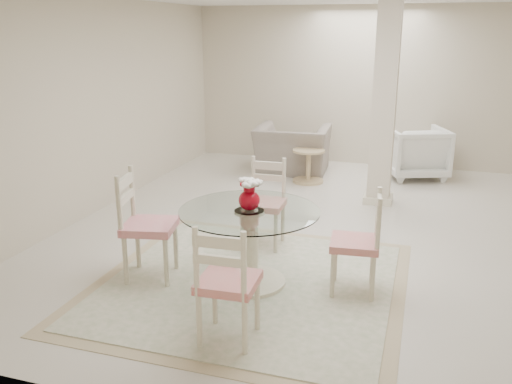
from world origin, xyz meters
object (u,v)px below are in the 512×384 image
(red_vase, at_px, (250,194))
(dining_chair_north, at_px, (266,196))
(side_table, at_px, (308,167))
(armchair_white, at_px, (416,152))
(column, at_px, (384,104))
(dining_chair_west, at_px, (141,217))
(dining_chair_south, at_px, (225,276))
(dining_table, at_px, (249,247))
(recliner_taupe, at_px, (292,149))
(dining_chair_east, at_px, (363,235))

(red_vase, xyz_separation_m, dining_chair_north, (-0.15, 1.01, -0.33))
(dining_chair_north, relative_size, side_table, 2.05)
(side_table, bearing_deg, armchair_white, 27.23)
(column, distance_m, dining_chair_west, 3.73)
(red_vase, height_order, dining_chair_north, dining_chair_north)
(dining_chair_north, distance_m, dining_chair_south, 2.04)
(dining_table, distance_m, armchair_white, 4.66)
(dining_chair_west, xyz_separation_m, side_table, (0.78, 3.81, -0.38))
(column, relative_size, recliner_taupe, 2.28)
(column, xyz_separation_m, dining_table, (-0.91, -2.95, -0.97))
(dining_chair_west, bearing_deg, armchair_white, -39.19)
(dining_chair_north, xyz_separation_m, armchair_white, (1.48, 3.45, -0.15))
(dining_chair_north, bearing_deg, dining_chair_west, -128.60)
(dining_chair_south, height_order, armchair_white, dining_chair_south)
(red_vase, xyz_separation_m, dining_chair_south, (0.14, -1.01, -0.32))
(dining_chair_north, bearing_deg, recliner_taupe, 96.64)
(dining_chair_east, distance_m, side_table, 3.73)
(dining_table, xyz_separation_m, armchair_white, (1.34, 4.46, 0.04))
(column, distance_m, dining_chair_south, 4.11)
(column, relative_size, dining_chair_east, 2.56)
(dining_chair_east, height_order, side_table, dining_chair_east)
(dining_table, height_order, red_vase, red_vase)
(dining_chair_west, bearing_deg, dining_table, -93.30)
(column, bearing_deg, recliner_taupe, 140.69)
(column, relative_size, dining_chair_north, 2.54)
(red_vase, bearing_deg, dining_chair_south, -81.95)
(dining_chair_east, bearing_deg, column, 176.24)
(dining_chair_south, bearing_deg, recliner_taupe, -84.18)
(recliner_taupe, bearing_deg, armchair_white, -176.27)
(column, xyz_separation_m, recliner_taupe, (-1.54, 1.26, -0.97))
(dining_chair_east, distance_m, recliner_taupe, 4.38)
(dining_chair_east, xyz_separation_m, dining_chair_west, (-2.02, -0.31, 0.06))
(dining_chair_west, relative_size, side_table, 2.26)
(red_vase, relative_size, dining_chair_south, 0.28)
(column, xyz_separation_m, dining_chair_south, (-0.76, -3.96, -0.78))
(armchair_white, bearing_deg, dining_table, 52.68)
(dining_chair_west, height_order, armchair_white, dining_chair_west)
(red_vase, bearing_deg, dining_chair_west, -171.26)
(armchair_white, bearing_deg, dining_chair_west, 42.41)
(armchair_white, bearing_deg, column, 53.55)
(dining_chair_north, height_order, dining_chair_west, dining_chair_west)
(column, relative_size, side_table, 5.21)
(column, height_order, armchair_white, column)
(dining_table, distance_m, side_table, 3.66)
(recliner_taupe, relative_size, side_table, 2.29)
(dining_chair_south, xyz_separation_m, armchair_white, (1.19, 5.47, -0.16))
(recliner_taupe, bearing_deg, side_table, 121.77)
(column, distance_m, dining_chair_east, 2.91)
(red_vase, bearing_deg, recliner_taupe, 98.53)
(dining_chair_west, distance_m, dining_chair_south, 1.44)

